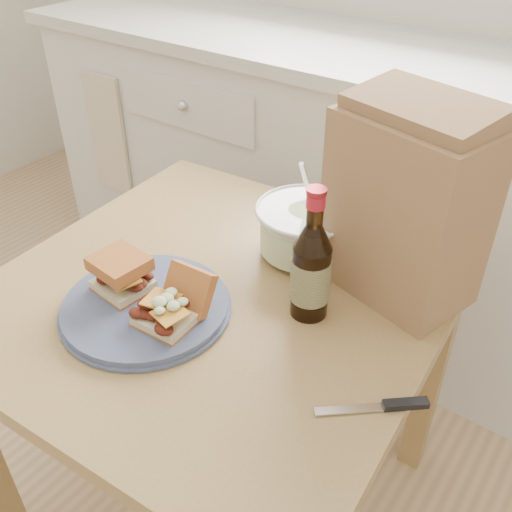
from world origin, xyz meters
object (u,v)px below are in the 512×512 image
Objects in this scene: dining_table at (218,328)px; paper_bag at (406,210)px; beer_bottle at (311,270)px; coleslaw_bowl at (305,231)px; plate at (146,307)px.

paper_bag reaches higher than dining_table.
beer_bottle is (0.18, 0.05, 0.20)m from dining_table.
dining_table is 4.20× the size of coleslaw_bowl.
plate is 1.45× the size of coleslaw_bowl.
dining_table is at bearing 63.03° from plate.
plate is at bearing -119.57° from paper_bag.
coleslaw_bowl is 0.20m from beer_bottle.
paper_bag is (0.34, 0.34, 0.16)m from plate.
paper_bag is at bearing 39.50° from beer_bottle.
paper_bag is at bearing 45.41° from plate.
paper_bag is (0.20, 0.01, 0.12)m from coleslaw_bowl.
paper_bag reaches higher than plate.
dining_table is 3.45× the size of beer_bottle.
coleslaw_bowl is at bearing 67.73° from plate.
plate reaches higher than dining_table.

